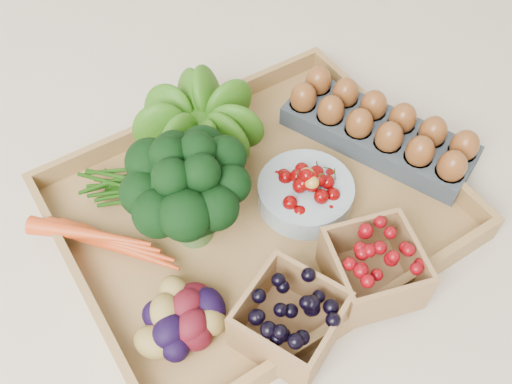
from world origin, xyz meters
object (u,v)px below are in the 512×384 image
egg_carton (378,135)px  broccoli (191,207)px  tray (256,213)px  cherry_bowl (305,193)px

egg_carton → broccoli: bearing=156.2°
broccoli → egg_carton: size_ratio=0.55×
tray → cherry_bowl: bearing=-19.8°
broccoli → egg_carton: bearing=-0.6°
tray → egg_carton: size_ratio=1.78×
broccoli → cherry_bowl: broccoli is taller
broccoli → cherry_bowl: bearing=-12.6°
cherry_bowl → egg_carton: cherry_bowl is taller
broccoli → egg_carton: broccoli is taller
tray → egg_carton: bearing=2.0°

